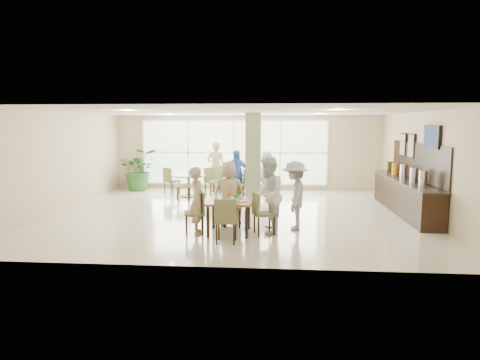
# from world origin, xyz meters

# --- Properties ---
(ground) EXTENTS (10.00, 10.00, 0.00)m
(ground) POSITION_xyz_m (0.00, 0.00, 0.00)
(ground) COLOR beige
(ground) RESTS_ON ground
(room_shell) EXTENTS (10.00, 10.00, 10.00)m
(room_shell) POSITION_xyz_m (0.00, 0.00, 1.70)
(room_shell) COLOR white
(room_shell) RESTS_ON ground
(window_bank) EXTENTS (7.00, 0.04, 7.00)m
(window_bank) POSITION_xyz_m (-0.50, 4.46, 1.40)
(window_bank) COLOR silver
(window_bank) RESTS_ON ground
(column) EXTENTS (0.45, 0.45, 2.80)m
(column) POSITION_xyz_m (0.40, 1.20, 1.40)
(column) COLOR #6D7551
(column) RESTS_ON ground
(main_table) EXTENTS (1.00, 1.00, 0.75)m
(main_table) POSITION_xyz_m (0.03, -2.16, 0.66)
(main_table) COLOR brown
(main_table) RESTS_ON ground
(round_table_left) EXTENTS (1.17, 1.17, 0.75)m
(round_table_left) POSITION_xyz_m (-1.89, 2.71, 0.59)
(round_table_left) COLOR brown
(round_table_left) RESTS_ON ground
(round_table_right) EXTENTS (1.21, 1.21, 0.75)m
(round_table_right) POSITION_xyz_m (-0.13, 3.37, 0.59)
(round_table_right) COLOR brown
(round_table_right) RESTS_ON ground
(chairs_main_table) EXTENTS (2.13, 1.91, 0.95)m
(chairs_main_table) POSITION_xyz_m (0.04, -2.21, 0.47)
(chairs_main_table) COLOR olive
(chairs_main_table) RESTS_ON ground
(chairs_table_left) EXTENTS (2.10, 1.81, 0.95)m
(chairs_table_left) POSITION_xyz_m (-1.88, 2.74, 0.47)
(chairs_table_left) COLOR olive
(chairs_table_left) RESTS_ON ground
(chairs_table_right) EXTENTS (2.06, 1.94, 0.95)m
(chairs_table_right) POSITION_xyz_m (-0.15, 3.33, 0.47)
(chairs_table_right) COLOR olive
(chairs_table_right) RESTS_ON ground
(tabletop_clutter) EXTENTS (0.77, 0.77, 0.21)m
(tabletop_clutter) POSITION_xyz_m (0.05, -2.17, 0.81)
(tabletop_clutter) COLOR white
(tabletop_clutter) RESTS_ON main_table
(buffet_counter) EXTENTS (0.64, 4.70, 1.95)m
(buffet_counter) POSITION_xyz_m (4.70, 0.51, 0.55)
(buffet_counter) COLOR black
(buffet_counter) RESTS_ON ground
(wall_tv) EXTENTS (0.06, 1.00, 0.58)m
(wall_tv) POSITION_xyz_m (4.94, -0.60, 2.15)
(wall_tv) COLOR black
(wall_tv) RESTS_ON ground
(framed_art_a) EXTENTS (0.05, 0.55, 0.70)m
(framed_art_a) POSITION_xyz_m (4.95, 1.00, 1.85)
(framed_art_a) COLOR black
(framed_art_a) RESTS_ON ground
(framed_art_b) EXTENTS (0.05, 0.55, 0.70)m
(framed_art_b) POSITION_xyz_m (4.95, 1.80, 1.85)
(framed_art_b) COLOR black
(framed_art_b) RESTS_ON ground
(potted_plant) EXTENTS (1.84, 1.84, 1.57)m
(potted_plant) POSITION_xyz_m (-4.02, 3.95, 0.79)
(potted_plant) COLOR #245A24
(potted_plant) RESTS_ON ground
(teen_left) EXTENTS (0.46, 0.61, 1.52)m
(teen_left) POSITION_xyz_m (-0.67, -2.24, 0.76)
(teen_left) COLOR tan
(teen_left) RESTS_ON ground
(teen_far) EXTENTS (0.85, 0.58, 1.59)m
(teen_far) POSITION_xyz_m (-0.06, -1.36, 0.79)
(teen_far) COLOR tan
(teen_far) RESTS_ON ground
(teen_right) EXTENTS (0.70, 0.88, 1.75)m
(teen_right) POSITION_xyz_m (0.90, -2.08, 0.87)
(teen_right) COLOR white
(teen_right) RESTS_ON ground
(teen_standing) EXTENTS (0.67, 1.09, 1.63)m
(teen_standing) POSITION_xyz_m (1.53, -1.68, 0.81)
(teen_standing) COLOR #9E9EA0
(teen_standing) RESTS_ON ground
(adult_a) EXTENTS (0.99, 0.62, 1.62)m
(adult_a) POSITION_xyz_m (-0.24, 2.57, 0.81)
(adult_a) COLOR #466AD2
(adult_a) RESTS_ON ground
(adult_b) EXTENTS (1.16, 1.57, 1.56)m
(adult_b) POSITION_xyz_m (0.74, 3.35, 0.78)
(adult_b) COLOR white
(adult_b) RESTS_ON ground
(adult_standing) EXTENTS (0.69, 0.47, 1.85)m
(adult_standing) POSITION_xyz_m (-1.10, 3.84, 0.92)
(adult_standing) COLOR tan
(adult_standing) RESTS_ON ground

